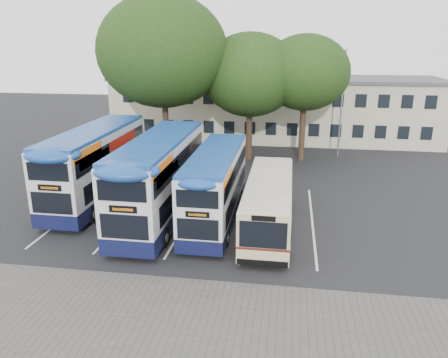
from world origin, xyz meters
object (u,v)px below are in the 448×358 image
at_px(lamp_post, 342,98).
at_px(tree_mid, 250,75).
at_px(tree_left, 163,51).
at_px(bus_dd_left, 97,161).
at_px(tree_right, 305,73).
at_px(bus_single, 269,200).
at_px(bus_dd_right, 216,183).
at_px(bus_dd_mid, 160,175).

height_order(lamp_post, tree_mid, tree_mid).
xyz_separation_m(tree_left, bus_dd_left, (-1.81, -9.36, -6.37)).
distance_m(tree_right, bus_dd_left, 17.91).
bearing_deg(tree_left, bus_single, -53.32).
relative_size(tree_mid, tree_right, 1.01).
bearing_deg(lamp_post, tree_mid, -164.72).
bearing_deg(bus_single, bus_dd_right, 168.59).
xyz_separation_m(tree_mid, bus_dd_left, (-8.47, -11.21, -4.52)).
distance_m(lamp_post, bus_dd_left, 21.00).
height_order(bus_dd_left, bus_dd_mid, bus_dd_mid).
bearing_deg(tree_mid, lamp_post, 15.28).
bearing_deg(bus_dd_right, lamp_post, 62.33).
height_order(tree_left, tree_mid, tree_left).
distance_m(lamp_post, bus_dd_mid, 19.37).
xyz_separation_m(lamp_post, tree_left, (-14.25, -3.92, 3.80)).
xyz_separation_m(lamp_post, tree_mid, (-7.59, -2.07, 1.96)).
bearing_deg(bus_dd_left, lamp_post, 39.59).
bearing_deg(bus_dd_left, bus_single, -14.60).
height_order(lamp_post, bus_dd_left, lamp_post).
bearing_deg(bus_single, tree_right, 82.25).
relative_size(tree_right, bus_dd_mid, 0.92).
bearing_deg(bus_dd_mid, bus_dd_left, 154.76).
xyz_separation_m(tree_left, tree_mid, (6.66, 1.85, -1.84)).
xyz_separation_m(tree_right, bus_dd_mid, (-8.09, -13.79, -4.68)).
bearing_deg(bus_dd_mid, tree_right, 59.61).
height_order(tree_right, bus_dd_right, tree_right).
bearing_deg(bus_dd_right, bus_dd_left, 164.22).
distance_m(bus_dd_left, bus_dd_mid, 5.27).
height_order(tree_mid, bus_dd_left, tree_mid).
relative_size(tree_mid, bus_single, 1.11).
distance_m(lamp_post, tree_left, 15.26).
height_order(tree_right, bus_dd_left, tree_right).
height_order(tree_mid, bus_dd_right, tree_mid).
relative_size(bus_dd_mid, bus_dd_right, 1.16).
distance_m(lamp_post, tree_right, 4.23).
bearing_deg(tree_left, bus_dd_right, -62.21).
height_order(bus_dd_mid, bus_single, bus_dd_mid).
relative_size(tree_left, bus_single, 1.41).
relative_size(lamp_post, tree_mid, 0.87).
height_order(lamp_post, tree_right, tree_right).
bearing_deg(bus_dd_right, bus_single, -11.41).
bearing_deg(tree_right, bus_single, -97.75).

